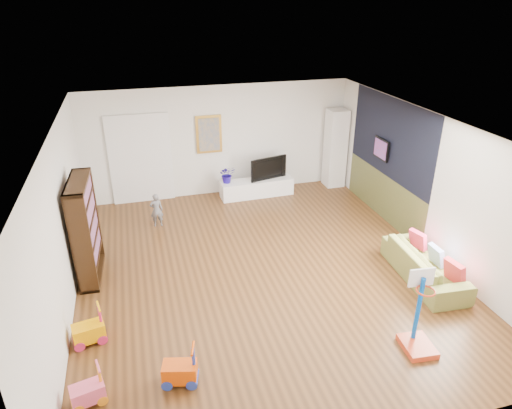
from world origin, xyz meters
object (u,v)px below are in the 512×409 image
object	(u,v)px
media_console	(257,188)
bookshelf	(85,230)
sofa	(425,265)
basketball_hoop	(424,314)

from	to	relation	value
media_console	bookshelf	distance (m)	4.66
sofa	basketball_hoop	distance (m)	1.94
bookshelf	sofa	bearing A→B (deg)	-14.21
sofa	basketball_hoop	world-z (taller)	basketball_hoop
bookshelf	basketball_hoop	xyz separation A→B (m)	(4.57, -3.27, -0.29)
media_console	sofa	size ratio (longest dim) A/B	0.95
media_console	sofa	world-z (taller)	sofa
sofa	media_console	bearing A→B (deg)	27.46
bookshelf	basketball_hoop	size ratio (longest dim) A/B	1.47
media_console	basketball_hoop	size ratio (longest dim) A/B	1.46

